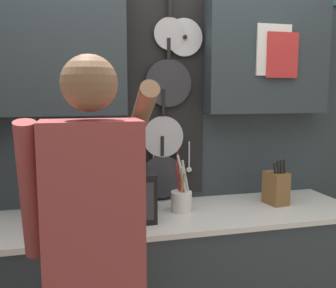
{
  "coord_description": "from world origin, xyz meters",
  "views": [
    {
      "loc": [
        -0.57,
        -2.06,
        1.6
      ],
      "look_at": [
        0.0,
        0.2,
        1.28
      ],
      "focal_mm": 40.0,
      "sensor_mm": 36.0,
      "label": 1
    }
  ],
  "objects_px": {
    "microwave": "(105,194)",
    "person": "(93,235)",
    "knife_block": "(276,188)",
    "utensil_crock": "(182,199)"
  },
  "relations": [
    {
      "from": "microwave",
      "to": "person",
      "type": "xyz_separation_m",
      "value": [
        -0.1,
        -0.65,
        0.01
      ]
    },
    {
      "from": "knife_block",
      "to": "person",
      "type": "xyz_separation_m",
      "value": [
        -1.18,
        -0.65,
        0.04
      ]
    },
    {
      "from": "utensil_crock",
      "to": "person",
      "type": "relative_size",
      "value": 0.2
    },
    {
      "from": "microwave",
      "to": "person",
      "type": "distance_m",
      "value": 0.65
    },
    {
      "from": "microwave",
      "to": "utensil_crock",
      "type": "bearing_deg",
      "value": 0.14
    },
    {
      "from": "microwave",
      "to": "utensil_crock",
      "type": "relative_size",
      "value": 1.53
    },
    {
      "from": "microwave",
      "to": "knife_block",
      "type": "height_order",
      "value": "knife_block"
    },
    {
      "from": "microwave",
      "to": "person",
      "type": "relative_size",
      "value": 0.3
    },
    {
      "from": "microwave",
      "to": "utensil_crock",
      "type": "xyz_separation_m",
      "value": [
        0.45,
        0.0,
        -0.06
      ]
    },
    {
      "from": "knife_block",
      "to": "utensil_crock",
      "type": "bearing_deg",
      "value": 179.97
    }
  ]
}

